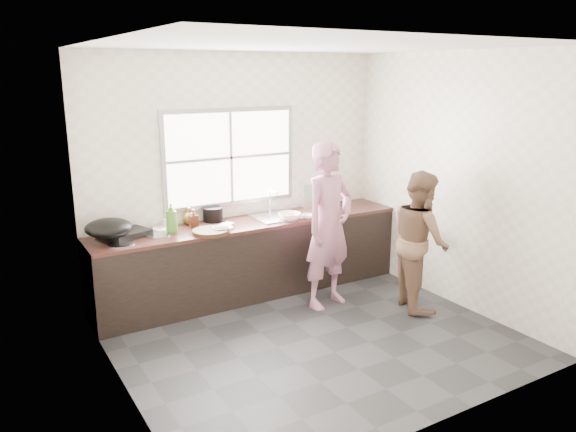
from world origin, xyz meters
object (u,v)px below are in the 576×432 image
black_pot (213,214)px  bottle_brown_short (189,217)px  bowl_crabs (290,217)px  glass_jar (166,223)px  cutting_board (210,231)px  dish_rack (316,194)px  pot_lid_right (158,235)px  burner (124,233)px  pot_lid_left (121,244)px  plate_food (162,229)px  bottle_brown_tall (194,219)px  bowl_held (307,216)px  person_side (420,240)px  wok (108,228)px  woman (329,231)px  bottle_green (171,218)px  bowl_mince (223,229)px

black_pot → bottle_brown_short: bearing=180.0°
bowl_crabs → glass_jar: 1.37m
cutting_board → dish_rack: dish_rack is taller
cutting_board → pot_lid_right: cutting_board is taller
bottle_brown_short → burner: bottle_brown_short is taller
dish_rack → pot_lid_left: 2.54m
bowl_crabs → pot_lid_right: bearing=173.8°
plate_food → bottle_brown_tall: 0.34m
bowl_held → black_pot: (-0.97, 0.44, 0.05)m
cutting_board → bowl_crabs: 0.98m
bowl_held → bowl_crabs: bearing=169.7°
person_side → plate_food: person_side is taller
cutting_board → burner: burner is taller
dish_rack → wok: bearing=-161.0°
bowl_crabs → plate_food: (-1.36, 0.35, -0.02)m
black_pot → bottle_brown_tall: 0.30m
woman → glass_jar: size_ratio=17.16×
bowl_crabs → woman: bearing=-71.9°
bowl_crabs → pot_lid_right: size_ratio=0.81×
glass_jar → pot_lid_left: 0.69m
dish_rack → pot_lid_right: (-2.10, -0.24, -0.15)m
bowl_held → dish_rack: size_ratio=0.44×
cutting_board → bottle_green: size_ratio=1.17×
woman → pot_lid_left: size_ratio=6.63×
black_pot → pot_lid_right: size_ratio=0.85×
bottle_green → burner: bearing=162.3°
bottle_brown_tall → glass_jar: size_ratio=1.86×
glass_jar → wok: size_ratio=0.21×
cutting_board → pot_lid_left: (-0.90, 0.07, -0.01)m
black_pot → dish_rack: dish_rack is taller
bottle_brown_tall → bowl_mince: bearing=-58.7°
bottle_green → black_pot: bearing=21.4°
black_pot → glass_jar: 0.55m
pot_lid_right → glass_jar: bearing=55.4°
dish_rack → pot_lid_left: bearing=-157.5°
bowl_mince → bowl_crabs: (0.84, 0.04, 0.01)m
bowl_held → bowl_mince: bearing=180.0°
person_side → bottle_brown_short: bearing=75.2°
plate_food → wok: (-0.59, -0.17, 0.14)m
bowl_crabs → black_pot: black_pot is taller
pot_lid_left → cutting_board: bearing=-4.4°
bottle_brown_tall → wok: 0.93m
burner → pot_lid_left: burner is taller
person_side → black_pot: bearing=71.1°
glass_jar → burner: 0.47m
bowl_crabs → cutting_board: bearing=-177.7°
bottle_green → pot_lid_right: size_ratio=1.26×
bottle_green → glass_jar: bearing=88.5°
woman → wok: (-2.13, 0.70, 0.17)m
bowl_mince → bottle_brown_tall: bearing=121.3°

